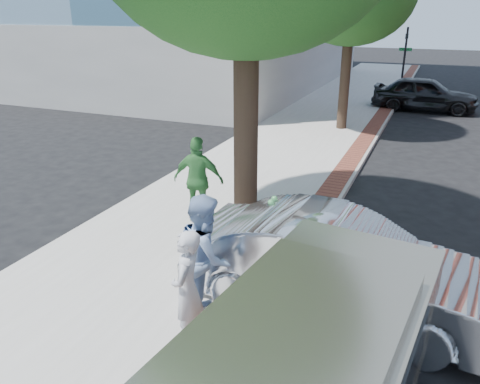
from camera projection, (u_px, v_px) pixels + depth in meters
The scene contains 13 objects.
ground at pixel (236, 276), 8.82m from camera, with size 120.00×120.00×0.00m, color black.
sidewalk at pixel (288, 152), 16.20m from camera, with size 5.00×60.00×0.15m, color #9E9991.
brick_strip at pixel (352, 157), 15.37m from camera, with size 0.60×60.00×0.01m, color brown.
curb at pixel (363, 161), 15.27m from camera, with size 0.10×60.00×0.15m, color gray.
office_base at pixel (190, 52), 31.70m from camera, with size 18.20×22.20×4.00m, color gray.
signal_near at pixel (405, 56), 26.54m from camera, with size 0.70×0.15×3.80m.
parking_meter at pixel (272, 220), 8.30m from camera, with size 0.12×0.32×1.47m.
person_gray at pixel (187, 289), 6.52m from camera, with size 0.65×0.43×1.78m, color #B4B5B9.
person_officer at pixel (206, 257), 7.15m from camera, with size 0.98×0.76×2.02m, color #7E9AC4.
person_green at pixel (198, 180), 10.45m from camera, with size 1.15×0.48×1.96m, color #3A7F3C.
sedan_silver at pixel (338, 267), 7.49m from camera, with size 1.75×5.02×1.65m, color silver.
bg_car at pixel (425, 94), 22.94m from camera, with size 1.97×4.91×1.67m, color black.
van at pixel (303, 379), 4.93m from camera, with size 2.57×5.38×1.91m.
Camera 1 is at (3.05, -7.01, 4.68)m, focal length 35.00 mm.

